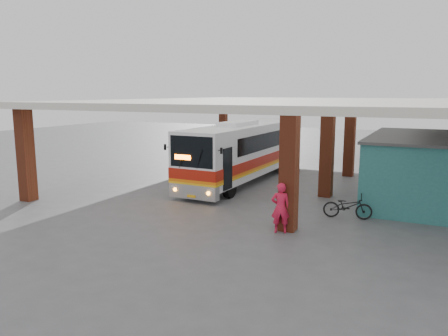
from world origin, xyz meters
TOP-DOWN VIEW (x-y plane):
  - ground at (0.00, 0.00)m, footprint 90.00×90.00m
  - brick_columns at (1.43, 5.00)m, footprint 20.10×21.60m
  - canopy_roof at (0.50, 6.50)m, footprint 21.00×23.00m
  - shop_building at (7.49, 4.00)m, footprint 5.20×8.20m
  - coach_bus at (-2.11, 4.79)m, footprint 2.74×12.07m
  - motorcycle at (4.70, -0.46)m, footprint 2.02×0.97m
  - pedestrian at (2.84, -3.40)m, footprint 0.79×0.65m
  - red_chair at (5.10, 5.12)m, footprint 0.48×0.48m

SIDE VIEW (x-z plane):
  - ground at x=0.00m, z-range 0.00..0.00m
  - red_chair at x=5.10m, z-range -0.03..0.78m
  - motorcycle at x=4.70m, z-range 0.00..1.02m
  - pedestrian at x=2.84m, z-range 0.00..1.86m
  - shop_building at x=7.49m, z-range 0.01..3.12m
  - coach_bus at x=-2.11m, z-range -0.01..3.49m
  - brick_columns at x=1.43m, z-range 0.00..4.35m
  - canopy_roof at x=0.50m, z-range 4.35..4.65m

